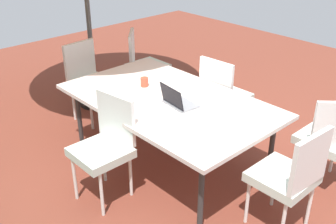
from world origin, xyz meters
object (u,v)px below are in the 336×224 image
(chair_south, at_px, (223,93))
(laptop, at_px, (178,101))
(dining_table, at_px, (168,103))
(chair_southeast, at_px, (143,63))
(chair_southwest, at_px, (329,137))
(chair_west, at_px, (290,175))
(chair_east, at_px, (89,78))
(chair_north, at_px, (105,144))
(cup, at_px, (144,82))

(chair_south, relative_size, laptop, 2.82)
(dining_table, xyz_separation_m, chair_southeast, (1.37, -0.81, -0.15))
(chair_southwest, height_order, chair_west, same)
(chair_south, bearing_deg, chair_southeast, -2.15)
(chair_southeast, distance_m, chair_southwest, 2.69)
(chair_east, distance_m, chair_north, 1.60)
(chair_southeast, distance_m, chair_north, 2.11)
(chair_east, xyz_separation_m, chair_southwest, (-2.72, -0.84, 0.00))
(chair_southwest, distance_m, cup, 1.90)
(chair_south, bearing_deg, cup, 59.20)
(chair_southeast, xyz_separation_m, chair_north, (-1.39, 1.59, 0.00))
(laptop, bearing_deg, chair_south, -72.79)
(chair_west, relative_size, chair_south, 1.00)
(chair_west, bearing_deg, laptop, -83.54)
(chair_east, distance_m, chair_south, 1.67)
(chair_east, xyz_separation_m, chair_south, (-1.43, -0.87, 0.00))
(cup, bearing_deg, chair_southwest, -155.93)
(chair_east, bearing_deg, cup, -90.84)
(chair_south, height_order, cup, chair_south)
(chair_southeast, height_order, laptop, chair_southeast)
(cup, bearing_deg, chair_east, 3.97)
(chair_southeast, bearing_deg, chair_south, -136.63)
(chair_north, height_order, laptop, chair_north)
(chair_east, height_order, chair_north, same)
(chair_southwest, bearing_deg, chair_north, 5.59)
(cup, bearing_deg, laptop, 173.23)
(chair_southwest, distance_m, chair_west, 0.78)
(chair_southeast, height_order, chair_south, same)
(chair_north, height_order, cup, chair_north)
(dining_table, xyz_separation_m, chair_south, (-0.02, -0.83, -0.15))
(chair_southwest, bearing_deg, chair_west, 50.62)
(chair_north, distance_m, laptop, 0.79)
(laptop, bearing_deg, cup, 0.39)
(dining_table, relative_size, cup, 22.35)
(chair_southwest, bearing_deg, chair_south, -46.27)
(chair_east, bearing_deg, laptop, -94.75)
(chair_north, xyz_separation_m, chair_south, (-0.00, -1.61, 0.00))
(dining_table, distance_m, chair_west, 1.40)
(chair_north, bearing_deg, dining_table, 83.22)
(chair_west, xyz_separation_m, chair_south, (1.37, -0.80, 0.00))
(dining_table, distance_m, laptop, 0.20)
(chair_east, bearing_deg, chair_south, -63.48)
(chair_southeast, bearing_deg, chair_east, 129.97)
(chair_east, height_order, laptop, chair_east)
(chair_west, distance_m, laptop, 1.24)
(chair_west, relative_size, cup, 10.18)
(laptop, bearing_deg, chair_southwest, -136.70)
(chair_southeast, height_order, chair_west, same)
(dining_table, relative_size, chair_south, 2.20)
(dining_table, bearing_deg, cup, -4.15)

